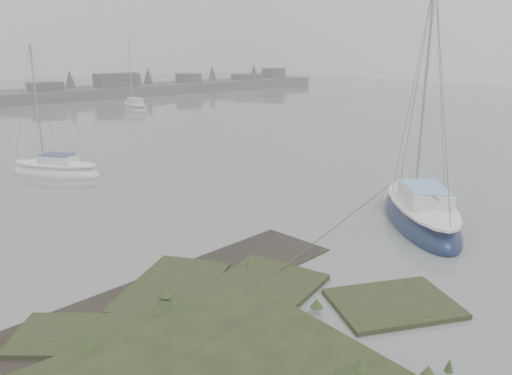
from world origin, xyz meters
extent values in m
plane|color=slate|center=(0.00, 30.00, 0.00)|extent=(160.00, 160.00, 0.00)
cube|color=#4C4F51|center=(26.00, 62.00, 0.60)|extent=(60.00, 8.00, 1.60)
cube|color=#424247|center=(10.00, 61.00, 1.40)|extent=(4.00, 3.00, 2.20)
cube|color=#424247|center=(20.00, 61.00, 1.80)|extent=(6.00, 3.00, 3.00)
cube|color=#424247|center=(32.00, 61.00, 1.55)|extent=(3.00, 3.00, 2.50)
cube|color=#424247|center=(44.00, 61.00, 1.30)|extent=(5.00, 3.00, 2.00)
cube|color=#424247|center=(50.00, 61.00, 1.70)|extent=(3.00, 3.00, 2.80)
cone|color=#384238|center=(14.00, 63.00, 2.20)|extent=(2.00, 2.00, 3.50)
cone|color=#384238|center=(26.00, 63.00, 2.20)|extent=(2.00, 2.00, 3.50)
cone|color=#384238|center=(38.00, 63.00, 2.20)|extent=(2.00, 2.00, 3.50)
cone|color=#384238|center=(47.00, 63.00, 2.20)|extent=(2.00, 2.00, 3.50)
ellipsoid|color=#0E193B|center=(7.41, 3.11, 0.13)|extent=(6.96, 7.41, 1.86)
ellipsoid|color=white|center=(7.41, 3.11, 0.88)|extent=(5.93, 6.34, 0.53)
cube|color=white|center=(7.19, 2.86, 1.34)|extent=(2.97, 3.06, 0.55)
cube|color=#86AFE7|center=(7.19, 2.86, 1.64)|extent=(2.74, 2.82, 0.09)
cylinder|color=#939399|center=(8.06, 3.85, 5.64)|extent=(0.12, 0.12, 8.76)
cylinder|color=#939399|center=(7.05, 2.70, 1.64)|extent=(2.10, 2.36, 0.10)
ellipsoid|color=white|center=(-2.02, 21.28, 0.10)|extent=(4.87, 5.68, 1.38)
ellipsoid|color=white|center=(-2.02, 21.28, 0.65)|extent=(4.14, 4.87, 0.39)
cube|color=white|center=(-1.87, 21.09, 0.99)|extent=(2.13, 2.29, 0.41)
cube|color=navy|center=(-1.87, 21.09, 1.22)|extent=(1.97, 2.11, 0.06)
cylinder|color=#939399|center=(-2.45, 21.87, 4.18)|extent=(0.09, 0.09, 6.49)
cylinder|color=#939399|center=(-1.77, 20.96, 1.22)|extent=(1.41, 1.87, 0.07)
ellipsoid|color=#AEB4B8|center=(14.86, 45.25, 0.11)|extent=(3.34, 6.81, 1.58)
ellipsoid|color=white|center=(14.86, 45.25, 0.75)|extent=(2.76, 5.91, 0.45)
cube|color=white|center=(14.81, 44.97, 1.14)|extent=(1.80, 2.46, 0.47)
cube|color=#AEB2BA|center=(14.81, 44.97, 1.40)|extent=(1.67, 2.26, 0.07)
cylinder|color=#939399|center=(15.02, 46.07, 4.80)|extent=(0.10, 0.10, 7.45)
cylinder|color=#939399|center=(14.78, 44.79, 1.40)|extent=(0.58, 2.58, 0.08)
camera|label=1|loc=(-10.94, -8.06, 7.43)|focal=35.00mm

